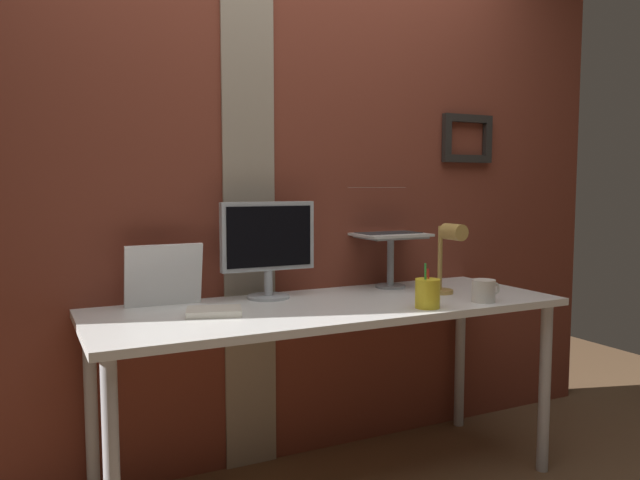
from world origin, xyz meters
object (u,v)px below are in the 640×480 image
at_px(monitor, 268,242).
at_px(whiteboard_panel, 164,275).
at_px(laptop, 382,222).
at_px(coffee_mug, 484,291).
at_px(desk_lamp, 448,251).
at_px(pen_cup, 427,293).

relative_size(monitor, whiteboard_panel, 1.36).
xyz_separation_m(laptop, coffee_mug, (0.15, -0.54, -0.26)).
bearing_deg(whiteboard_panel, desk_lamp, -14.71).
distance_m(monitor, desk_lamp, 0.78).
distance_m(pen_cup, coffee_mug, 0.28).
relative_size(laptop, whiteboard_panel, 1.07).
xyz_separation_m(monitor, whiteboard_panel, (-0.43, 0.03, -0.12)).
relative_size(desk_lamp, coffee_mug, 2.34).
bearing_deg(desk_lamp, monitor, 159.07).
height_order(laptop, whiteboard_panel, laptop).
bearing_deg(desk_lamp, whiteboard_panel, 165.29).
relative_size(whiteboard_panel, desk_lamp, 0.97).
relative_size(whiteboard_panel, coffee_mug, 2.25).
bearing_deg(coffee_mug, whiteboard_panel, 157.61).
bearing_deg(laptop, desk_lamp, -72.12).
xyz_separation_m(monitor, laptop, (0.61, 0.08, 0.06)).
bearing_deg(monitor, pen_cup, -44.13).
distance_m(monitor, whiteboard_panel, 0.45).
relative_size(laptop, desk_lamp, 1.04).
bearing_deg(whiteboard_panel, pen_cup, -28.37).
xyz_separation_m(monitor, desk_lamp, (0.72, -0.28, -0.05)).
distance_m(laptop, coffee_mug, 0.62).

